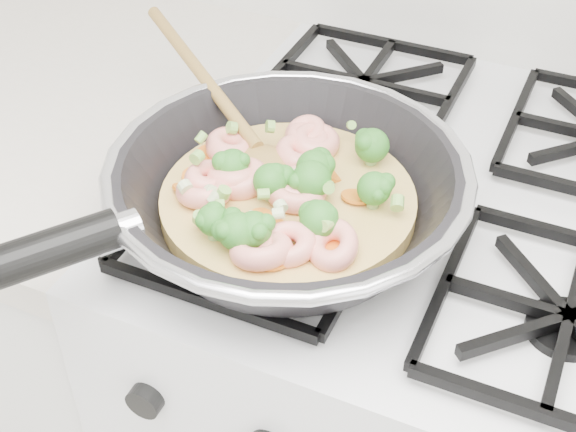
% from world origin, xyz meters
% --- Properties ---
extents(skillet, '(0.44, 0.50, 0.09)m').
position_xyz_m(skillet, '(-0.13, 1.56, 0.96)').
color(skillet, black).
rests_on(skillet, stove).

